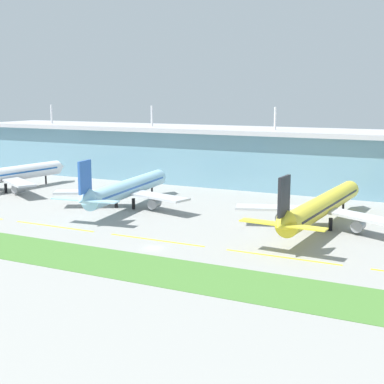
# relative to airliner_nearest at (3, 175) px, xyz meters

# --- Properties ---
(ground_plane) EXTENTS (600.00, 600.00, 0.00)m
(ground_plane) POSITION_rel_airliner_nearest_xyz_m (93.26, -43.21, -6.45)
(ground_plane) COLOR gray
(terminal_building) EXTENTS (288.00, 34.00, 32.73)m
(terminal_building) POSITION_rel_airliner_nearest_xyz_m (93.26, 57.13, 5.62)
(terminal_building) COLOR #6693A8
(terminal_building) RESTS_ON ground
(airliner_nearest) EXTENTS (48.45, 63.87, 18.90)m
(airliner_nearest) POSITION_rel_airliner_nearest_xyz_m (0.00, 0.00, 0.00)
(airliner_nearest) COLOR white
(airliner_nearest) RESTS_ON ground
(airliner_near_middle) EXTENTS (48.46, 62.27, 18.90)m
(airliner_near_middle) POSITION_rel_airliner_nearest_xyz_m (60.37, -4.68, -0.00)
(airliner_near_middle) COLOR #9ED1EA
(airliner_near_middle) RESTS_ON ground
(airliner_far_middle) EXTENTS (48.71, 70.35, 18.90)m
(airliner_far_middle) POSITION_rel_airliner_nearest_xyz_m (125.62, -4.32, 0.01)
(airliner_far_middle) COLOR yellow
(airliner_far_middle) RESTS_ON ground
(taxiway_stripe_mid_west) EXTENTS (28.00, 0.70, 0.04)m
(taxiway_stripe_mid_west) POSITION_rel_airliner_nearest_xyz_m (56.26, -36.52, -6.43)
(taxiway_stripe_mid_west) COLOR yellow
(taxiway_stripe_mid_west) RESTS_ON ground
(taxiway_stripe_centre) EXTENTS (28.00, 0.70, 0.04)m
(taxiway_stripe_centre) POSITION_rel_airliner_nearest_xyz_m (90.26, -36.52, -6.43)
(taxiway_stripe_centre) COLOR yellow
(taxiway_stripe_centre) RESTS_ON ground
(taxiway_stripe_mid_east) EXTENTS (28.00, 0.70, 0.04)m
(taxiway_stripe_mid_east) POSITION_rel_airliner_nearest_xyz_m (124.26, -36.52, -6.43)
(taxiway_stripe_mid_east) COLOR yellow
(taxiway_stripe_mid_east) RESTS_ON ground
(grass_verge) EXTENTS (300.00, 18.00, 0.10)m
(grass_verge) POSITION_rel_airliner_nearest_xyz_m (93.26, -58.00, -6.40)
(grass_verge) COLOR #477A33
(grass_verge) RESTS_ON ground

